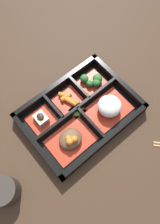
% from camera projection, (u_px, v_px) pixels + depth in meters
% --- Properties ---
extents(ground_plane, '(3.00, 3.00, 0.00)m').
position_uv_depth(ground_plane, '(80.00, 115.00, 0.69)').
color(ground_plane, '#382619').
extents(bento_base, '(0.34, 0.25, 0.01)m').
position_uv_depth(bento_base, '(80.00, 114.00, 0.68)').
color(bento_base, black).
rests_on(bento_base, ground_plane).
extents(bento_rim, '(0.34, 0.25, 0.04)m').
position_uv_depth(bento_rim, '(79.00, 112.00, 0.67)').
color(bento_rim, black).
rests_on(bento_rim, ground_plane).
extents(bowl_rice, '(0.13, 0.10, 0.05)m').
position_uv_depth(bowl_rice, '(109.00, 107.00, 0.66)').
color(bowl_rice, '#B22D19').
rests_on(bowl_rice, bento_base).
extents(bowl_stew, '(0.13, 0.10, 0.05)m').
position_uv_depth(bowl_stew, '(71.00, 139.00, 0.63)').
color(bowl_stew, '#B22D19').
rests_on(bowl_stew, bento_base).
extents(bowl_greens, '(0.08, 0.07, 0.04)m').
position_uv_depth(bowl_greens, '(93.00, 81.00, 0.71)').
color(bowl_greens, '#B22D19').
rests_on(bowl_greens, bento_base).
extents(bowl_carrots, '(0.08, 0.07, 0.02)m').
position_uv_depth(bowl_carrots, '(68.00, 100.00, 0.69)').
color(bowl_carrots, '#B22D19').
rests_on(bowl_carrots, bento_base).
extents(bowl_tofu, '(0.08, 0.07, 0.03)m').
position_uv_depth(bowl_tofu, '(41.00, 119.00, 0.66)').
color(bowl_tofu, '#B22D19').
rests_on(bowl_tofu, bento_base).
extents(bowl_pickles, '(0.04, 0.04, 0.01)m').
position_uv_depth(bowl_pickles, '(77.00, 111.00, 0.68)').
color(bowl_pickles, '#B22D19').
rests_on(bowl_pickles, bento_base).
extents(tea_cup, '(0.08, 0.08, 0.06)m').
position_uv_depth(tea_cup, '(4.00, 191.00, 0.57)').
color(tea_cup, '#2D2823').
rests_on(tea_cup, ground_plane).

